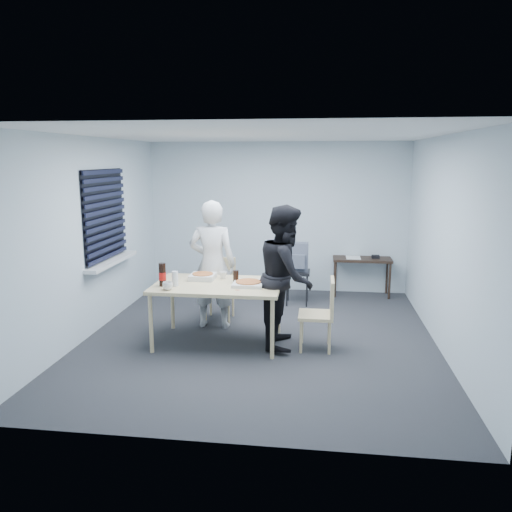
# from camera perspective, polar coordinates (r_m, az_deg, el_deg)

# --- Properties ---
(room) EXTENTS (5.00, 5.00, 5.00)m
(room) POSITION_cam_1_polar(r_m,az_deg,el_deg) (7.27, -16.62, 3.70)
(room) COLOR #2B2C2F
(room) RESTS_ON ground
(dining_table) EXTENTS (1.59, 1.01, 0.77)m
(dining_table) POSITION_cam_1_polar(r_m,az_deg,el_deg) (6.30, -4.39, -3.70)
(dining_table) COLOR beige
(dining_table) RESTS_ON ground
(chair_far) EXTENTS (0.42, 0.42, 0.89)m
(chair_far) POSITION_cam_1_polar(r_m,az_deg,el_deg) (7.33, -4.09, -3.19)
(chair_far) COLOR beige
(chair_far) RESTS_ON ground
(chair_right) EXTENTS (0.42, 0.42, 0.89)m
(chair_right) POSITION_cam_1_polar(r_m,az_deg,el_deg) (6.17, 7.67, -6.04)
(chair_right) COLOR beige
(chair_right) RESTS_ON ground
(person_white) EXTENTS (0.65, 0.42, 1.77)m
(person_white) POSITION_cam_1_polar(r_m,az_deg,el_deg) (6.88, -5.00, -0.97)
(person_white) COLOR silver
(person_white) RESTS_ON ground
(person_black) EXTENTS (0.47, 0.86, 1.77)m
(person_black) POSITION_cam_1_polar(r_m,az_deg,el_deg) (6.19, 3.46, -2.32)
(person_black) COLOR black
(person_black) RESTS_ON ground
(side_table) EXTENTS (0.98, 0.43, 0.65)m
(side_table) POSITION_cam_1_polar(r_m,az_deg,el_deg) (8.68, 12.03, -0.74)
(side_table) COLOR #342319
(side_table) RESTS_ON ground
(stool) EXTENTS (0.39, 0.39, 0.55)m
(stool) POSITION_cam_1_polar(r_m,az_deg,el_deg) (8.05, 4.76, -2.46)
(stool) COLOR black
(stool) RESTS_ON ground
(backpack) EXTENTS (0.33, 0.24, 0.46)m
(backpack) POSITION_cam_1_polar(r_m,az_deg,el_deg) (7.96, 4.79, -0.15)
(backpack) COLOR slate
(backpack) RESTS_ON stool
(pizza_box_a) EXTENTS (0.32, 0.32, 0.08)m
(pizza_box_a) POSITION_cam_1_polar(r_m,az_deg,el_deg) (6.53, -6.11, -2.33)
(pizza_box_a) COLOR silver
(pizza_box_a) RESTS_ON dining_table
(pizza_box_b) EXTENTS (0.37, 0.37, 0.05)m
(pizza_box_b) POSITION_cam_1_polar(r_m,az_deg,el_deg) (6.19, -0.89, -3.14)
(pizza_box_b) COLOR silver
(pizza_box_b) RESTS_ON dining_table
(mug_a) EXTENTS (0.17, 0.17, 0.10)m
(mug_a) POSITION_cam_1_polar(r_m,az_deg,el_deg) (6.06, -10.06, -3.38)
(mug_a) COLOR silver
(mug_a) RESTS_ON dining_table
(mug_b) EXTENTS (0.10, 0.10, 0.09)m
(mug_b) POSITION_cam_1_polar(r_m,az_deg,el_deg) (6.54, -3.78, -2.19)
(mug_b) COLOR silver
(mug_b) RESTS_ON dining_table
(cola_glass) EXTENTS (0.08, 0.08, 0.16)m
(cola_glass) POSITION_cam_1_polar(r_m,az_deg,el_deg) (6.31, -2.32, -2.36)
(cola_glass) COLOR black
(cola_glass) RESTS_ON dining_table
(soda_bottle) EXTENTS (0.09, 0.09, 0.29)m
(soda_bottle) POSITION_cam_1_polar(r_m,az_deg,el_deg) (6.24, -10.64, -2.15)
(soda_bottle) COLOR black
(soda_bottle) RESTS_ON dining_table
(plastic_cups) EXTENTS (0.10, 0.10, 0.19)m
(plastic_cups) POSITION_cam_1_polar(r_m,az_deg,el_deg) (6.22, -9.23, -2.57)
(plastic_cups) COLOR silver
(plastic_cups) RESTS_ON dining_table
(rubber_band) EXTENTS (0.05, 0.05, 0.00)m
(rubber_band) POSITION_cam_1_polar(r_m,az_deg,el_deg) (5.97, -2.14, -3.92)
(rubber_band) COLOR red
(rubber_band) RESTS_ON dining_table
(papers) EXTENTS (0.26, 0.34, 0.01)m
(papers) POSITION_cam_1_polar(r_m,az_deg,el_deg) (8.67, 11.05, -0.17)
(papers) COLOR white
(papers) RESTS_ON side_table
(black_box) EXTENTS (0.15, 0.13, 0.05)m
(black_box) POSITION_cam_1_polar(r_m,az_deg,el_deg) (8.68, 13.50, -0.09)
(black_box) COLOR black
(black_box) RESTS_ON side_table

